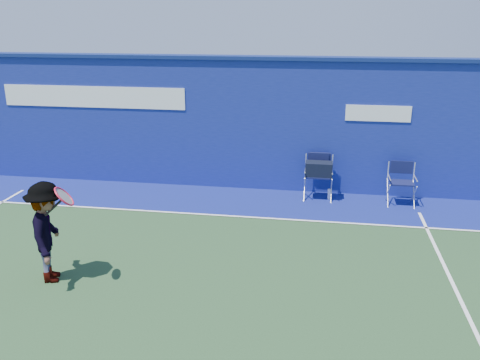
% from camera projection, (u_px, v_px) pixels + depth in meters
% --- Properties ---
extents(ground, '(80.00, 80.00, 0.00)m').
position_uv_depth(ground, '(151.00, 294.00, 7.54)').
color(ground, '#254324').
rests_on(ground, ground).
extents(stadium_wall, '(24.00, 0.50, 3.08)m').
position_uv_depth(stadium_wall, '(219.00, 122.00, 11.94)').
color(stadium_wall, navy).
rests_on(stadium_wall, ground).
extents(out_of_bounds_strip, '(24.00, 1.80, 0.01)m').
position_uv_depth(out_of_bounds_strip, '(210.00, 200.00, 11.38)').
color(out_of_bounds_strip, navy).
rests_on(out_of_bounds_strip, ground).
extents(court_lines, '(24.00, 12.00, 0.01)m').
position_uv_depth(court_lines, '(163.00, 274.00, 8.10)').
color(court_lines, white).
rests_on(court_lines, out_of_bounds_strip).
extents(directors_chair_left, '(0.59, 0.55, 1.00)m').
position_uv_depth(directors_chair_left, '(318.00, 180.00, 11.35)').
color(directors_chair_left, silver).
rests_on(directors_chair_left, ground).
extents(directors_chair_right, '(0.55, 0.49, 0.92)m').
position_uv_depth(directors_chair_right, '(401.00, 192.00, 11.04)').
color(directors_chair_right, silver).
rests_on(directors_chair_right, ground).
extents(water_bottle, '(0.07, 0.07, 0.25)m').
position_uv_depth(water_bottle, '(329.00, 194.00, 11.37)').
color(water_bottle, white).
rests_on(water_bottle, ground).
extents(tennis_player, '(1.05, 1.17, 1.59)m').
position_uv_depth(tennis_player, '(48.00, 232.00, 7.73)').
color(tennis_player, '#EA4738').
rests_on(tennis_player, ground).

